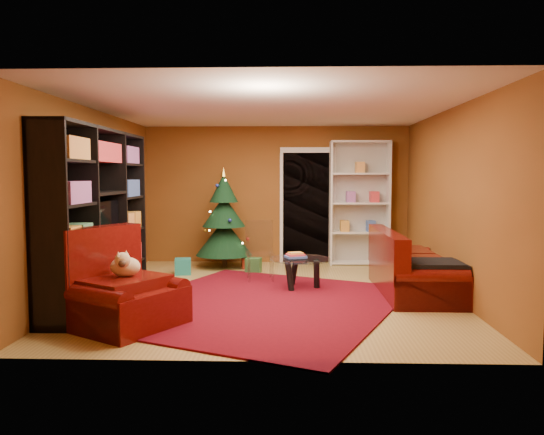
{
  "coord_description": "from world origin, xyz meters",
  "views": [
    {
      "loc": [
        0.27,
        -7.39,
        1.67
      ],
      "look_at": [
        0.0,
        0.4,
        1.05
      ],
      "focal_mm": 35.0,
      "sensor_mm": 36.0,
      "label": 1
    }
  ],
  "objects_px": {
    "media_unit": "(98,216)",
    "rug": "(259,304)",
    "gift_box_green": "(253,265)",
    "white_bookshelf": "(359,203)",
    "gift_box_teal": "(183,266)",
    "armchair": "(125,287)",
    "sofa": "(414,262)",
    "gift_box_red": "(247,263)",
    "christmas_tree": "(224,219)",
    "acrylic_chair": "(260,254)",
    "dog": "(125,267)",
    "coffee_table": "(300,273)"
  },
  "relations": [
    {
      "from": "gift_box_green",
      "to": "sofa",
      "type": "distance_m",
      "value": 2.85
    },
    {
      "from": "gift_box_green",
      "to": "white_bookshelf",
      "type": "relative_size",
      "value": 0.11
    },
    {
      "from": "gift_box_teal",
      "to": "armchair",
      "type": "xyz_separation_m",
      "value": [
        0.0,
        -3.13,
        0.31
      ]
    },
    {
      "from": "rug",
      "to": "coffee_table",
      "type": "relative_size",
      "value": 4.28
    },
    {
      "from": "white_bookshelf",
      "to": "sofa",
      "type": "relative_size",
      "value": 1.12
    },
    {
      "from": "armchair",
      "to": "sofa",
      "type": "distance_m",
      "value": 3.99
    },
    {
      "from": "christmas_tree",
      "to": "gift_box_green",
      "type": "xyz_separation_m",
      "value": [
        0.57,
        -0.53,
        -0.76
      ]
    },
    {
      "from": "rug",
      "to": "sofa",
      "type": "distance_m",
      "value": 2.32
    },
    {
      "from": "media_unit",
      "to": "gift_box_green",
      "type": "distance_m",
      "value": 3.02
    },
    {
      "from": "gift_box_teal",
      "to": "dog",
      "type": "height_order",
      "value": "dog"
    },
    {
      "from": "gift_box_teal",
      "to": "sofa",
      "type": "distance_m",
      "value": 3.82
    },
    {
      "from": "rug",
      "to": "dog",
      "type": "xyz_separation_m",
      "value": [
        -1.43,
        -0.99,
        0.65
      ]
    },
    {
      "from": "sofa",
      "to": "christmas_tree",
      "type": "bearing_deg",
      "value": 55.19
    },
    {
      "from": "dog",
      "to": "coffee_table",
      "type": "bearing_deg",
      "value": -13.55
    },
    {
      "from": "rug",
      "to": "christmas_tree",
      "type": "bearing_deg",
      "value": 105.95
    },
    {
      "from": "rug",
      "to": "gift_box_teal",
      "type": "height_order",
      "value": "gift_box_teal"
    },
    {
      "from": "christmas_tree",
      "to": "gift_box_teal",
      "type": "xyz_separation_m",
      "value": [
        -0.61,
        -0.73,
        -0.75
      ]
    },
    {
      "from": "media_unit",
      "to": "gift_box_teal",
      "type": "bearing_deg",
      "value": 69.04
    },
    {
      "from": "coffee_table",
      "to": "white_bookshelf",
      "type": "bearing_deg",
      "value": 62.94
    },
    {
      "from": "media_unit",
      "to": "gift_box_green",
      "type": "relative_size",
      "value": 11.73
    },
    {
      "from": "media_unit",
      "to": "dog",
      "type": "height_order",
      "value": "media_unit"
    },
    {
      "from": "rug",
      "to": "armchair",
      "type": "relative_size",
      "value": 3.36
    },
    {
      "from": "media_unit",
      "to": "gift_box_teal",
      "type": "relative_size",
      "value": 11.1
    },
    {
      "from": "armchair",
      "to": "acrylic_chair",
      "type": "bearing_deg",
      "value": 4.14
    },
    {
      "from": "gift_box_red",
      "to": "sofa",
      "type": "height_order",
      "value": "sofa"
    },
    {
      "from": "christmas_tree",
      "to": "coffee_table",
      "type": "bearing_deg",
      "value": -53.55
    },
    {
      "from": "sofa",
      "to": "media_unit",
      "type": "bearing_deg",
      "value": 97.72
    },
    {
      "from": "coffee_table",
      "to": "gift_box_red",
      "type": "bearing_deg",
      "value": 118.24
    },
    {
      "from": "gift_box_green",
      "to": "christmas_tree",
      "type": "bearing_deg",
      "value": 137.26
    },
    {
      "from": "white_bookshelf",
      "to": "coffee_table",
      "type": "relative_size",
      "value": 2.66
    },
    {
      "from": "media_unit",
      "to": "rug",
      "type": "bearing_deg",
      "value": -4.42
    },
    {
      "from": "gift_box_green",
      "to": "armchair",
      "type": "bearing_deg",
      "value": -109.5
    },
    {
      "from": "gift_box_green",
      "to": "sofa",
      "type": "height_order",
      "value": "sofa"
    },
    {
      "from": "coffee_table",
      "to": "sofa",
      "type": "bearing_deg",
      "value": -8.28
    },
    {
      "from": "gift_box_teal",
      "to": "white_bookshelf",
      "type": "distance_m",
      "value": 3.47
    },
    {
      "from": "white_bookshelf",
      "to": "dog",
      "type": "xyz_separation_m",
      "value": [
        -3.12,
        -4.21,
        -0.49
      ]
    },
    {
      "from": "gift_box_green",
      "to": "rug",
      "type": "bearing_deg",
      "value": -84.24
    },
    {
      "from": "gift_box_red",
      "to": "coffee_table",
      "type": "bearing_deg",
      "value": -61.76
    },
    {
      "from": "gift_box_teal",
      "to": "dog",
      "type": "bearing_deg",
      "value": -90.24
    },
    {
      "from": "gift_box_red",
      "to": "coffee_table",
      "type": "relative_size",
      "value": 0.22
    },
    {
      "from": "christmas_tree",
      "to": "armchair",
      "type": "relative_size",
      "value": 1.61
    },
    {
      "from": "gift_box_teal",
      "to": "gift_box_green",
      "type": "bearing_deg",
      "value": 9.74
    },
    {
      "from": "gift_box_red",
      "to": "dog",
      "type": "distance_m",
      "value": 3.86
    },
    {
      "from": "gift_box_teal",
      "to": "gift_box_green",
      "type": "relative_size",
      "value": 1.06
    },
    {
      "from": "christmas_tree",
      "to": "dog",
      "type": "distance_m",
      "value": 3.85
    },
    {
      "from": "media_unit",
      "to": "armchair",
      "type": "height_order",
      "value": "media_unit"
    },
    {
      "from": "media_unit",
      "to": "coffee_table",
      "type": "distance_m",
      "value": 2.95
    },
    {
      "from": "christmas_tree",
      "to": "coffee_table",
      "type": "xyz_separation_m",
      "value": [
        1.35,
        -1.83,
        -0.65
      ]
    },
    {
      "from": "gift_box_green",
      "to": "sofa",
      "type": "bearing_deg",
      "value": -32.77
    },
    {
      "from": "white_bookshelf",
      "to": "acrylic_chair",
      "type": "height_order",
      "value": "white_bookshelf"
    }
  ]
}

